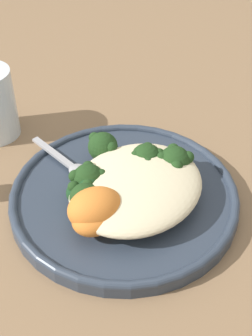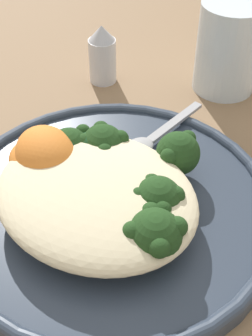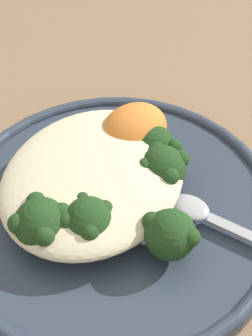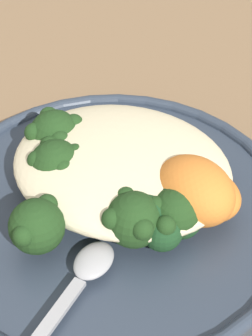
# 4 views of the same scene
# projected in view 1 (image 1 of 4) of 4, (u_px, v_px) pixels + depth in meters

# --- Properties ---
(ground_plane) EXTENTS (4.00, 4.00, 0.00)m
(ground_plane) POSITION_uv_depth(u_px,v_px,m) (118.00, 198.00, 0.61)
(ground_plane) COLOR #846647
(plate) EXTENTS (0.29, 0.29, 0.02)m
(plate) POSITION_uv_depth(u_px,v_px,m) (122.00, 198.00, 0.60)
(plate) COLOR #2D3847
(plate) RESTS_ON ground_plane
(quinoa_mound) EXTENTS (0.18, 0.15, 0.04)m
(quinoa_mound) POSITION_uv_depth(u_px,v_px,m) (134.00, 189.00, 0.57)
(quinoa_mound) COLOR beige
(quinoa_mound) RESTS_ON plate
(broccoli_stalk_0) EXTENTS (0.12, 0.04, 0.04)m
(broccoli_stalk_0) POSITION_uv_depth(u_px,v_px,m) (167.00, 168.00, 0.60)
(broccoli_stalk_0) COLOR #8EB25B
(broccoli_stalk_0) RESTS_ON plate
(broccoli_stalk_1) EXTENTS (0.10, 0.06, 0.04)m
(broccoli_stalk_1) POSITION_uv_depth(u_px,v_px,m) (145.00, 163.00, 0.60)
(broccoli_stalk_1) COLOR #8EB25B
(broccoli_stalk_1) RESTS_ON plate
(broccoli_stalk_2) EXTENTS (0.07, 0.13, 0.04)m
(broccoli_stalk_2) POSITION_uv_depth(u_px,v_px,m) (108.00, 156.00, 0.62)
(broccoli_stalk_2) COLOR #8EB25B
(broccoli_stalk_2) RESTS_ON plate
(broccoli_stalk_3) EXTENTS (0.03, 0.08, 0.03)m
(broccoli_stalk_3) POSITION_uv_depth(u_px,v_px,m) (108.00, 180.00, 0.59)
(broccoli_stalk_3) COLOR #8EB25B
(broccoli_stalk_3) RESTS_ON plate
(broccoli_stalk_4) EXTENTS (0.06, 0.10, 0.04)m
(broccoli_stalk_4) POSITION_uv_depth(u_px,v_px,m) (95.00, 182.00, 0.58)
(broccoli_stalk_4) COLOR #8EB25B
(broccoli_stalk_4) RESTS_ON plate
(broccoli_stalk_5) EXTENTS (0.08, 0.07, 0.04)m
(broccoli_stalk_5) POSITION_uv_depth(u_px,v_px,m) (90.00, 197.00, 0.56)
(broccoli_stalk_5) COLOR #8EB25B
(broccoli_stalk_5) RESTS_ON plate
(sweet_potato_chunk_0) EXTENTS (0.09, 0.09, 0.03)m
(sweet_potato_chunk_0) POSITION_uv_depth(u_px,v_px,m) (116.00, 208.00, 0.55)
(sweet_potato_chunk_0) COLOR orange
(sweet_potato_chunk_0) RESTS_ON plate
(sweet_potato_chunk_1) EXTENTS (0.09, 0.09, 0.03)m
(sweet_potato_chunk_1) POSITION_uv_depth(u_px,v_px,m) (115.00, 198.00, 0.56)
(sweet_potato_chunk_1) COLOR orange
(sweet_potato_chunk_1) RESTS_ON plate
(sweet_potato_chunk_2) EXTENTS (0.08, 0.08, 0.05)m
(sweet_potato_chunk_2) POSITION_uv_depth(u_px,v_px,m) (96.00, 208.00, 0.54)
(sweet_potato_chunk_2) COLOR orange
(sweet_potato_chunk_2) RESTS_ON plate
(sweet_potato_chunk_3) EXTENTS (0.07, 0.06, 0.03)m
(sweet_potato_chunk_3) POSITION_uv_depth(u_px,v_px,m) (97.00, 217.00, 0.53)
(sweet_potato_chunk_3) COLOR orange
(sweet_potato_chunk_3) RESTS_ON plate
(kale_tuft) EXTENTS (0.05, 0.05, 0.04)m
(kale_tuft) POSITION_uv_depth(u_px,v_px,m) (87.00, 195.00, 0.56)
(kale_tuft) COLOR #193D1E
(kale_tuft) RESTS_ON plate
(spoon) EXTENTS (0.03, 0.12, 0.01)m
(spoon) POSITION_uv_depth(u_px,v_px,m) (72.00, 166.00, 0.62)
(spoon) COLOR #A3A3A8
(spoon) RESTS_ON plate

